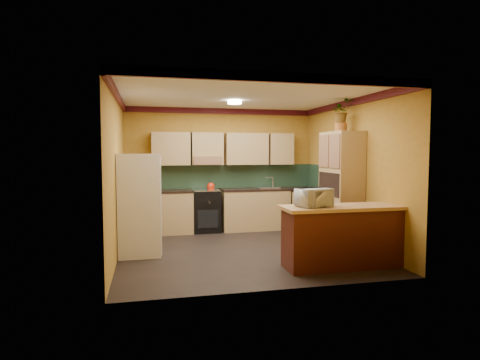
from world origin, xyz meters
name	(u,v)px	position (x,y,z in m)	size (l,w,h in m)	color
room_shell	(240,132)	(0.02, 0.28, 2.09)	(4.24, 4.24, 2.72)	black
base_cabinets_back	(234,210)	(0.24, 1.80, 0.44)	(3.65, 0.60, 0.88)	tan
countertop_back	(234,190)	(0.24, 1.80, 0.90)	(3.65, 0.62, 0.04)	black
stove	(206,211)	(-0.38, 1.80, 0.46)	(0.58, 0.58, 0.91)	black
kettle	(211,186)	(-0.28, 1.75, 1.00)	(0.17, 0.17, 0.18)	red
sink	(268,188)	(1.02, 1.80, 0.94)	(0.48, 0.40, 0.03)	silver
base_cabinets_right	(315,214)	(1.80, 0.95, 0.44)	(0.60, 0.80, 0.88)	tan
countertop_right	(315,192)	(1.80, 0.95, 0.90)	(0.62, 0.80, 0.04)	black
fridge	(139,205)	(-1.75, 0.07, 0.85)	(0.68, 0.66, 1.70)	white
pantry	(341,189)	(1.85, -0.08, 1.05)	(0.48, 0.90, 2.10)	tan
fern_pot	(341,127)	(1.85, -0.03, 2.18)	(0.22, 0.22, 0.16)	#A05C26
fern	(341,111)	(1.85, -0.03, 2.47)	(0.38, 0.33, 0.43)	tan
breakfast_bar	(344,238)	(1.26, -1.35, 0.44)	(1.80, 0.55, 0.88)	#511913
bar_top	(344,207)	(1.26, -1.35, 0.91)	(1.90, 0.65, 0.05)	tan
microwave	(314,198)	(0.77, -1.35, 1.06)	(0.49, 0.33, 0.27)	white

